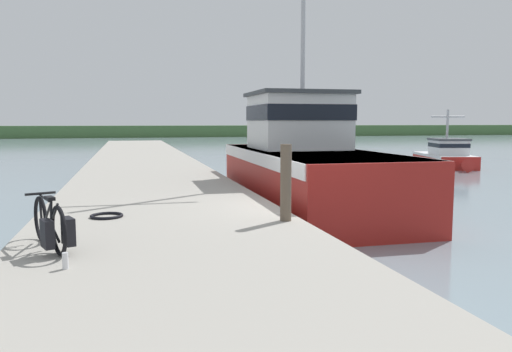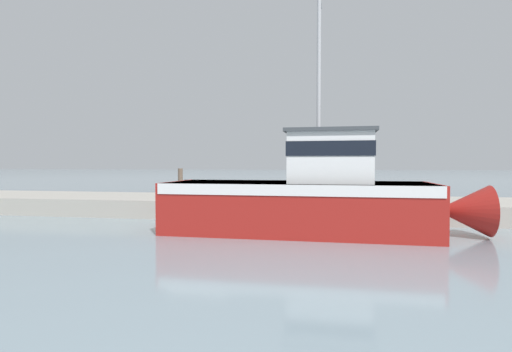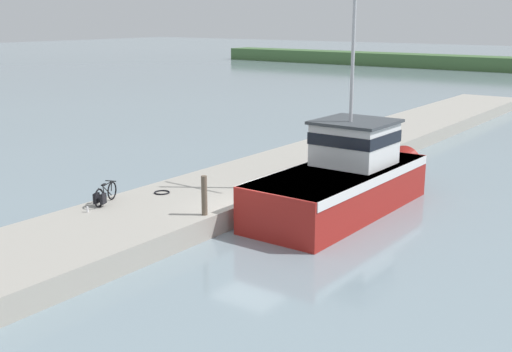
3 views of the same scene
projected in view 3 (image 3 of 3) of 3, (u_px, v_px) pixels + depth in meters
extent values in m
plane|color=gray|center=(254.00, 231.00, 23.60)|extent=(320.00, 320.00, 0.00)
cube|color=#A39E93|center=(189.00, 205.00, 25.34)|extent=(4.99, 80.00, 0.80)
cube|color=maroon|center=(339.00, 191.00, 25.58)|extent=(3.53, 9.27, 1.78)
cone|color=maroon|center=(397.00, 166.00, 29.82)|extent=(1.71, 1.68, 1.69)
cube|color=white|center=(340.00, 174.00, 25.41)|extent=(3.60, 9.09, 0.36)
cube|color=white|center=(355.00, 144.00, 26.06)|extent=(2.77, 2.78, 1.70)
cube|color=black|center=(355.00, 137.00, 25.99)|extent=(2.82, 2.84, 0.48)
cube|color=#3D4247|center=(355.00, 122.00, 25.84)|extent=(2.99, 3.00, 0.12)
cylinder|color=#B2B2B7|center=(354.00, 39.00, 24.72)|extent=(0.14, 0.14, 6.44)
torus|color=black|center=(99.00, 198.00, 23.66)|extent=(0.31, 0.68, 0.70)
torus|color=black|center=(112.00, 191.00, 24.63)|extent=(0.31, 0.68, 0.70)
cylinder|color=black|center=(101.00, 199.00, 23.83)|extent=(0.16, 0.34, 0.19)
cylinder|color=black|center=(104.00, 192.00, 24.00)|extent=(0.08, 0.14, 0.54)
cylinder|color=black|center=(102.00, 192.00, 23.82)|extent=(0.20, 0.45, 0.40)
cylinder|color=black|center=(107.00, 191.00, 24.25)|extent=(0.28, 0.63, 0.54)
cylinder|color=black|center=(107.00, 184.00, 24.24)|extent=(0.23, 0.51, 0.05)
cylinder|color=black|center=(111.00, 186.00, 24.56)|extent=(0.07, 0.10, 0.36)
cylinder|color=black|center=(111.00, 181.00, 24.48)|extent=(0.42, 0.20, 0.04)
cube|color=black|center=(104.00, 185.00, 23.95)|extent=(0.18, 0.26, 0.05)
cube|color=black|center=(96.00, 198.00, 23.74)|extent=(0.23, 0.34, 0.39)
cube|color=black|center=(103.00, 199.00, 23.68)|extent=(0.23, 0.34, 0.39)
cylinder|color=brown|center=(204.00, 195.00, 22.64)|extent=(0.21, 0.21, 1.43)
torus|color=black|center=(162.00, 192.00, 25.60)|extent=(0.63, 0.63, 0.06)
cylinder|color=silver|center=(87.00, 209.00, 23.09)|extent=(0.08, 0.08, 0.21)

